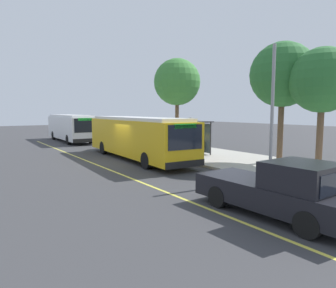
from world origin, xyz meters
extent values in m
plane|color=#38383A|center=(0.00, 0.00, 0.00)|extent=(120.00, 120.00, 0.00)
cube|color=#A8A399|center=(0.00, 6.00, 0.07)|extent=(44.00, 6.40, 0.15)
cube|color=#E0D64C|center=(0.00, -2.20, 0.00)|extent=(36.00, 0.14, 0.01)
cube|color=gold|center=(-0.43, 1.00, 1.55)|extent=(12.18, 3.10, 2.40)
cube|color=silver|center=(-0.43, 1.00, 2.85)|extent=(11.20, 2.80, 0.20)
cube|color=black|center=(5.61, 0.72, 1.98)|extent=(0.14, 2.17, 1.34)
cube|color=black|center=(-0.37, 2.29, 1.84)|extent=(10.62, 0.53, 1.06)
cube|color=black|center=(-0.37, 2.29, 0.57)|extent=(11.46, 0.56, 0.28)
cube|color=#26D83F|center=(5.62, 0.72, 2.57)|extent=(0.09, 1.40, 0.24)
cube|color=black|center=(5.63, 0.72, 0.53)|extent=(0.19, 2.50, 0.36)
cylinder|color=black|center=(3.36, 1.98, 0.50)|extent=(1.01, 0.33, 1.00)
cylinder|color=black|center=(3.25, -0.33, 0.50)|extent=(1.01, 0.33, 1.00)
cylinder|color=black|center=(-4.00, 2.32, 0.50)|extent=(1.01, 0.33, 1.00)
cylinder|color=black|center=(-4.10, 0.01, 0.50)|extent=(1.01, 0.33, 1.00)
cube|color=white|center=(-15.91, 0.94, 1.55)|extent=(10.88, 2.81, 2.40)
cube|color=silver|center=(-15.91, 0.94, 2.85)|extent=(10.01, 2.53, 0.20)
cube|color=black|center=(-10.48, 0.81, 1.98)|extent=(0.09, 2.17, 1.34)
cube|color=black|center=(-15.87, 2.23, 1.84)|extent=(9.52, 0.27, 1.06)
cube|color=#197259|center=(-15.87, 2.23, 0.57)|extent=(10.28, 0.28, 0.28)
cube|color=#26D83F|center=(-10.48, 0.81, 2.57)|extent=(0.06, 1.40, 0.24)
cube|color=black|center=(-10.47, 0.81, 0.53)|extent=(0.14, 2.50, 0.36)
cylinder|color=black|center=(-12.52, 2.01, 0.50)|extent=(1.01, 0.30, 1.00)
cylinder|color=black|center=(-12.58, -0.30, 0.50)|extent=(1.01, 0.30, 1.00)
cylinder|color=black|center=(-19.12, 2.17, 0.50)|extent=(1.01, 0.30, 1.00)
cylinder|color=black|center=(-19.18, -0.14, 0.50)|extent=(1.01, 0.30, 1.00)
cube|color=black|center=(12.42, -0.84, 0.68)|extent=(5.47, 2.18, 0.75)
cube|color=black|center=(13.36, -0.81, 1.45)|extent=(1.95, 1.96, 0.80)
cube|color=black|center=(14.31, -0.78, 1.40)|extent=(0.08, 1.60, 0.60)
cylinder|color=black|center=(14.12, -1.69, 0.38)|extent=(0.77, 0.27, 0.76)
cylinder|color=black|center=(10.77, 0.00, 0.38)|extent=(0.77, 0.27, 0.76)
cylinder|color=black|center=(10.83, -1.80, 0.38)|extent=(0.77, 0.27, 0.76)
cylinder|color=#333338|center=(1.77, 5.94, 1.35)|extent=(0.10, 0.10, 2.40)
cylinder|color=#333338|center=(1.77, 4.64, 1.35)|extent=(0.10, 0.10, 2.40)
cylinder|color=#333338|center=(-0.83, 5.94, 1.35)|extent=(0.10, 0.10, 2.40)
cylinder|color=#333338|center=(-0.83, 4.64, 1.35)|extent=(0.10, 0.10, 2.40)
cube|color=#333338|center=(0.47, 5.29, 2.59)|extent=(2.90, 1.60, 0.08)
cube|color=#4C606B|center=(0.47, 5.94, 1.35)|extent=(2.47, 0.04, 2.16)
cube|color=navy|center=(-0.83, 5.29, 1.30)|extent=(0.06, 1.11, 1.82)
cube|color=brown|center=(0.44, 5.54, 0.60)|extent=(1.60, 0.44, 0.06)
cube|color=brown|center=(0.44, 5.78, 0.88)|extent=(1.60, 0.05, 0.44)
cube|color=#333338|center=(-0.28, 5.54, 0.38)|extent=(0.08, 0.40, 0.45)
cube|color=#333338|center=(1.16, 5.54, 0.38)|extent=(0.08, 0.40, 0.45)
cylinder|color=#333338|center=(2.55, 3.45, 1.55)|extent=(0.07, 0.07, 2.80)
cube|color=white|center=(2.55, 3.43, 2.65)|extent=(0.44, 0.03, 0.56)
cube|color=red|center=(2.55, 3.42, 2.65)|extent=(0.40, 0.01, 0.16)
cylinder|color=#282D47|center=(-0.95, 4.42, 0.57)|extent=(0.14, 0.14, 0.85)
cylinder|color=#282D47|center=(-0.95, 4.24, 0.57)|extent=(0.14, 0.14, 0.85)
cube|color=beige|center=(-0.95, 4.33, 1.31)|extent=(0.24, 0.40, 0.62)
sphere|color=tan|center=(-0.95, 4.33, 1.73)|extent=(0.22, 0.22, 0.22)
cylinder|color=brown|center=(6.37, 7.72, 2.13)|extent=(0.36, 0.36, 3.97)
sphere|color=#28662D|center=(6.37, 7.72, 5.63)|extent=(4.04, 4.04, 4.04)
cylinder|color=brown|center=(8.99, 7.70, 1.93)|extent=(0.36, 0.36, 3.57)
sphere|color=#28662D|center=(8.99, 7.70, 5.08)|extent=(3.63, 3.63, 3.63)
cylinder|color=brown|center=(-5.35, 8.01, 2.30)|extent=(0.36, 0.36, 4.31)
sphere|color=#387A33|center=(-5.35, 8.01, 6.10)|extent=(4.39, 4.39, 4.39)
cylinder|color=gray|center=(8.96, 3.46, 3.35)|extent=(0.16, 0.16, 6.40)
camera|label=1|loc=(18.53, -9.09, 3.36)|focal=32.75mm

